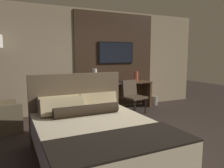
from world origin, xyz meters
name	(u,v)px	position (x,y,z in m)	size (l,w,h in m)	color
ground_plane	(140,141)	(0.00, 0.00, 0.00)	(16.00, 16.00, 0.00)	#332823
wall_back_tv_panel	(93,60)	(0.11, 2.59, 1.40)	(7.20, 0.09, 2.80)	tan
bed	(96,139)	(-0.98, -0.37, 0.35)	(1.67, 2.17, 1.22)	#33281E
desk	(119,91)	(0.78, 2.33, 0.53)	(1.95, 0.48, 0.77)	brown
tv	(116,53)	(0.78, 2.52, 1.62)	(1.10, 0.04, 0.62)	black
desk_chair	(132,94)	(0.91, 1.78, 0.52)	(0.61, 0.60, 0.88)	#4C3D2D
armchair_by_window	(1,118)	(-2.27, 1.68, 0.28)	(0.78, 0.80, 0.81)	brown
vase_tall	(95,76)	(0.02, 2.29, 0.98)	(0.13, 0.13, 0.41)	silver
vase_short	(136,76)	(1.32, 2.27, 0.92)	(0.12, 0.12, 0.30)	#B2563D
book	(124,82)	(0.91, 2.24, 0.79)	(0.23, 0.17, 0.03)	navy
waste_bin	(154,100)	(2.00, 2.28, 0.14)	(0.22, 0.22, 0.28)	gray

